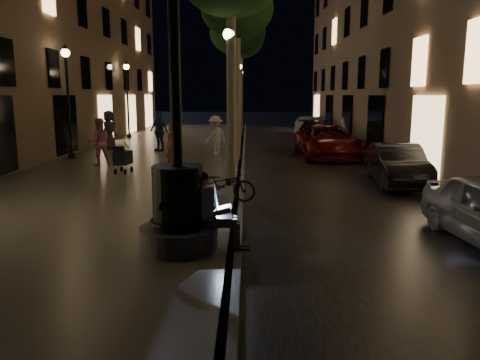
{
  "coord_description": "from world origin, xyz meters",
  "views": [
    {
      "loc": [
        0.22,
        -6.07,
        2.93
      ],
      "look_at": [
        0.09,
        3.0,
        1.27
      ],
      "focal_mm": 35.0,
      "sensor_mm": 36.0,
      "label": 1
    }
  ],
  "objects_px": {
    "pedestrian_red": "(174,148)",
    "tree_second": "(237,10)",
    "tree_far": "(241,41)",
    "car_rear": "(316,135)",
    "pedestrian_pink": "(99,142)",
    "bicycle": "(223,184)",
    "lamp_curb_a": "(230,84)",
    "lamp_left_c": "(127,90)",
    "car_third": "(328,141)",
    "stroller": "(123,158)",
    "pedestrian_white": "(216,136)",
    "pedestrian_dark": "(109,130)",
    "lamp_curb_b": "(236,88)",
    "lamp_left_b": "(68,87)",
    "fountain_lamppost": "(178,193)",
    "pedestrian_blue": "(159,131)",
    "lamp_curb_d": "(241,91)",
    "tree_third": "(238,34)",
    "car_fifth": "(312,128)",
    "lamp_curb_c": "(239,90)",
    "car_second": "(397,165)",
    "seated_man_laptop": "(213,209)"
  },
  "relations": [
    {
      "from": "lamp_curb_a",
      "to": "lamp_curb_d",
      "type": "bearing_deg",
      "value": 90.0
    },
    {
      "from": "seated_man_laptop",
      "to": "pedestrian_white",
      "type": "xyz_separation_m",
      "value": [
        -0.81,
        13.01,
        0.16
      ]
    },
    {
      "from": "fountain_lamppost",
      "to": "tree_third",
      "type": "distance_m",
      "value": 18.68
    },
    {
      "from": "stroller",
      "to": "lamp_curb_d",
      "type": "bearing_deg",
      "value": 86.7
    },
    {
      "from": "tree_third",
      "to": "lamp_left_c",
      "type": "height_order",
      "value": "tree_third"
    },
    {
      "from": "car_second",
      "to": "tree_third",
      "type": "bearing_deg",
      "value": 121.05
    },
    {
      "from": "lamp_curb_b",
      "to": "lamp_left_b",
      "type": "height_order",
      "value": "same"
    },
    {
      "from": "pedestrian_red",
      "to": "pedestrian_blue",
      "type": "relative_size",
      "value": 0.91
    },
    {
      "from": "lamp_curb_c",
      "to": "pedestrian_blue",
      "type": "bearing_deg",
      "value": -117.04
    },
    {
      "from": "pedestrian_pink",
      "to": "bicycle",
      "type": "distance_m",
      "value": 8.0
    },
    {
      "from": "bicycle",
      "to": "car_fifth",
      "type": "bearing_deg",
      "value": -6.59
    },
    {
      "from": "tree_far",
      "to": "car_rear",
      "type": "relative_size",
      "value": 1.46
    },
    {
      "from": "lamp_left_c",
      "to": "car_third",
      "type": "bearing_deg",
      "value": -35.67
    },
    {
      "from": "tree_second",
      "to": "pedestrian_blue",
      "type": "relative_size",
      "value": 3.8
    },
    {
      "from": "seated_man_laptop",
      "to": "lamp_curb_d",
      "type": "xyz_separation_m",
      "value": [
        0.09,
        30.0,
        2.3
      ]
    },
    {
      "from": "tree_third",
      "to": "pedestrian_pink",
      "type": "distance_m",
      "value": 10.86
    },
    {
      "from": "lamp_curb_c",
      "to": "lamp_left_c",
      "type": "xyz_separation_m",
      "value": [
        -7.1,
        0.0,
        0.0
      ]
    },
    {
      "from": "car_rear",
      "to": "pedestrian_white",
      "type": "bearing_deg",
      "value": -134.81
    },
    {
      "from": "pedestrian_white",
      "to": "lamp_left_c",
      "type": "bearing_deg",
      "value": -100.35
    },
    {
      "from": "stroller",
      "to": "pedestrian_white",
      "type": "height_order",
      "value": "pedestrian_white"
    },
    {
      "from": "tree_far",
      "to": "lamp_curb_d",
      "type": "distance_m",
      "value": 6.8
    },
    {
      "from": "pedestrian_red",
      "to": "pedestrian_white",
      "type": "height_order",
      "value": "pedestrian_white"
    },
    {
      "from": "car_second",
      "to": "car_third",
      "type": "xyz_separation_m",
      "value": [
        -1.13,
        6.69,
        0.09
      ]
    },
    {
      "from": "tree_far",
      "to": "lamp_curb_d",
      "type": "bearing_deg",
      "value": 90.76
    },
    {
      "from": "lamp_left_b",
      "to": "pedestrian_dark",
      "type": "bearing_deg",
      "value": 76.78
    },
    {
      "from": "tree_far",
      "to": "pedestrian_dark",
      "type": "relative_size",
      "value": 3.85
    },
    {
      "from": "tree_far",
      "to": "lamp_left_b",
      "type": "height_order",
      "value": "tree_far"
    },
    {
      "from": "stroller",
      "to": "car_second",
      "type": "bearing_deg",
      "value": 0.79
    },
    {
      "from": "fountain_lamppost",
      "to": "lamp_left_b",
      "type": "height_order",
      "value": "fountain_lamppost"
    },
    {
      "from": "car_fifth",
      "to": "pedestrian_white",
      "type": "height_order",
      "value": "pedestrian_white"
    },
    {
      "from": "lamp_curb_c",
      "to": "car_third",
      "type": "bearing_deg",
      "value": -62.28
    },
    {
      "from": "pedestrian_blue",
      "to": "pedestrian_white",
      "type": "bearing_deg",
      "value": 6.07
    },
    {
      "from": "lamp_curb_b",
      "to": "lamp_curb_d",
      "type": "bearing_deg",
      "value": 90.0
    },
    {
      "from": "pedestrian_red",
      "to": "tree_second",
      "type": "bearing_deg",
      "value": 23.51
    },
    {
      "from": "tree_third",
      "to": "lamp_curb_a",
      "type": "xyz_separation_m",
      "value": [
        0.0,
        -12.0,
        -2.9
      ]
    },
    {
      "from": "tree_second",
      "to": "tree_third",
      "type": "relative_size",
      "value": 1.03
    },
    {
      "from": "lamp_left_b",
      "to": "car_fifth",
      "type": "xyz_separation_m",
      "value": [
        11.91,
        10.77,
        -2.49
      ]
    },
    {
      "from": "pedestrian_red",
      "to": "bicycle",
      "type": "xyz_separation_m",
      "value": [
        1.93,
        -4.39,
        -0.44
      ]
    },
    {
      "from": "lamp_curb_c",
      "to": "lamp_left_b",
      "type": "height_order",
      "value": "same"
    },
    {
      "from": "lamp_curb_d",
      "to": "car_fifth",
      "type": "height_order",
      "value": "lamp_curb_d"
    },
    {
      "from": "pedestrian_dark",
      "to": "seated_man_laptop",
      "type": "bearing_deg",
      "value": -140.8
    },
    {
      "from": "pedestrian_dark",
      "to": "bicycle",
      "type": "height_order",
      "value": "pedestrian_dark"
    },
    {
      "from": "lamp_curb_d",
      "to": "pedestrian_blue",
      "type": "distance_m",
      "value": 15.96
    },
    {
      "from": "lamp_left_c",
      "to": "pedestrian_white",
      "type": "height_order",
      "value": "lamp_left_c"
    },
    {
      "from": "lamp_left_c",
      "to": "car_second",
      "type": "height_order",
      "value": "lamp_left_c"
    },
    {
      "from": "car_second",
      "to": "pedestrian_pink",
      "type": "xyz_separation_m",
      "value": [
        -10.65,
        2.78,
        0.45
      ]
    },
    {
      "from": "lamp_curb_d",
      "to": "pedestrian_white",
      "type": "distance_m",
      "value": 17.14
    },
    {
      "from": "tree_second",
      "to": "lamp_curb_a",
      "type": "relative_size",
      "value": 1.54
    },
    {
      "from": "seated_man_laptop",
      "to": "car_third",
      "type": "xyz_separation_m",
      "value": [
        4.39,
        13.82,
        -0.16
      ]
    },
    {
      "from": "lamp_curb_d",
      "to": "bicycle",
      "type": "bearing_deg",
      "value": -90.22
    }
  ]
}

